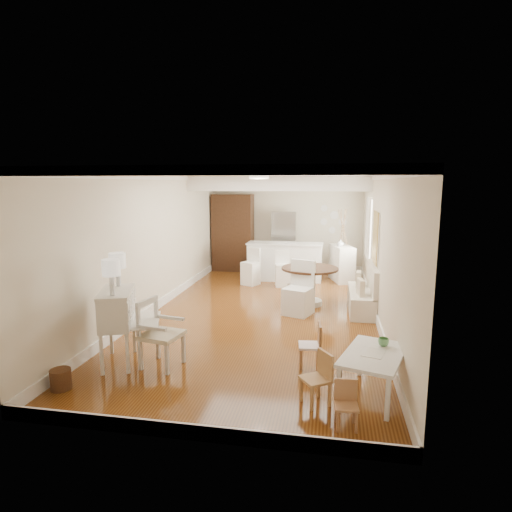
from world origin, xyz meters
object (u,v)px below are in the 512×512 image
(gustavian_armchair, at_px, (162,334))
(slip_chair_far, at_px, (300,284))
(fridge, at_px, (296,243))
(kids_table, at_px, (373,374))
(sideboard, at_px, (342,263))
(kids_chair_a, at_px, (316,378))
(kids_chair_b, at_px, (310,345))
(dining_table, at_px, (309,286))
(kids_chair_c, at_px, (346,405))
(wicker_basket, at_px, (61,379))
(bar_stool_left, at_px, (251,267))
(bar_stool_right, at_px, (283,269))
(secretary_bureau, at_px, (118,327))
(slip_chair_near, at_px, (298,288))
(pantry_cabinet, at_px, (233,233))
(breakfast_counter, at_px, (285,261))

(gustavian_armchair, height_order, slip_chair_far, gustavian_armchair)
(slip_chair_far, relative_size, fridge, 0.47)
(kids_table, bearing_deg, sideboard, 92.35)
(fridge, bearing_deg, sideboard, -33.28)
(kids_chair_a, distance_m, kids_chair_b, 1.07)
(kids_chair_a, xyz_separation_m, dining_table, (-0.31, 4.27, 0.09))
(kids_chair_b, height_order, kids_chair_c, kids_chair_b)
(wicker_basket, bearing_deg, bar_stool_left, 77.72)
(dining_table, height_order, fridge, fridge)
(wicker_basket, xyz_separation_m, slip_chair_far, (2.74, 4.65, 0.29))
(dining_table, bearing_deg, bar_stool_right, 115.75)
(secretary_bureau, distance_m, gustavian_armchair, 0.68)
(dining_table, distance_m, slip_chair_near, 0.75)
(secretary_bureau, xyz_separation_m, gustavian_armchair, (0.67, 0.00, -0.06))
(kids_chair_c, bearing_deg, sideboard, 84.62)
(bar_stool_left, bearing_deg, pantry_cabinet, 141.25)
(bar_stool_right, bearing_deg, kids_chair_a, -90.98)
(slip_chair_near, height_order, bar_stool_left, slip_chair_near)
(kids_chair_a, bearing_deg, wicker_basket, -120.82)
(kids_chair_b, xyz_separation_m, sideboard, (0.55, 5.73, 0.15))
(dining_table, distance_m, bar_stool_right, 1.77)
(dining_table, height_order, slip_chair_near, slip_chair_near)
(sideboard, bearing_deg, bar_stool_right, -165.04)
(wicker_basket, relative_size, fridge, 0.15)
(slip_chair_near, xyz_separation_m, pantry_cabinet, (-2.31, 4.13, 0.61))
(pantry_cabinet, bearing_deg, kids_chair_b, -68.00)
(kids_table, xyz_separation_m, pantry_cabinet, (-3.50, 7.36, 0.87))
(sideboard, bearing_deg, kids_table, -104.03)
(kids_table, relative_size, breakfast_counter, 0.55)
(gustavian_armchair, distance_m, bar_stool_left, 5.22)
(slip_chair_far, bearing_deg, kids_chair_b, 47.89)
(dining_table, xyz_separation_m, fridge, (-0.60, 3.39, 0.48))
(gustavian_armchair, bearing_deg, breakfast_counter, 0.13)
(kids_chair_c, bearing_deg, breakfast_counter, 96.89)
(breakfast_counter, distance_m, bar_stool_right, 0.75)
(gustavian_armchair, distance_m, dining_table, 4.06)
(secretary_bureau, height_order, gustavian_armchair, secretary_bureau)
(wicker_basket, bearing_deg, kids_chair_c, -4.08)
(kids_chair_c, distance_m, breakfast_counter, 7.22)
(secretary_bureau, relative_size, kids_table, 0.99)
(secretary_bureau, height_order, breakfast_counter, secretary_bureau)
(slip_chair_near, xyz_separation_m, bar_stool_right, (-0.58, 2.31, -0.08))
(fridge, bearing_deg, pantry_cabinet, 179.10)
(gustavian_armchair, bearing_deg, bar_stool_right, -1.69)
(bar_stool_left, bearing_deg, kids_chair_a, -46.97)
(kids_chair_a, relative_size, kids_chair_b, 0.98)
(breakfast_counter, distance_m, bar_stool_left, 1.08)
(gustavian_armchair, height_order, wicker_basket, gustavian_armchair)
(bar_stool_right, relative_size, sideboard, 0.91)
(wicker_basket, xyz_separation_m, kids_chair_b, (3.13, 1.26, 0.20))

